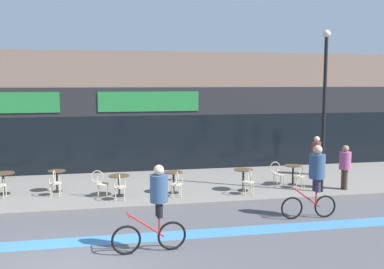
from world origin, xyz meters
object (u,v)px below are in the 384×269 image
Objects in this scene: bistro_table_0 at (3,179)px; cafe_chair_5_side at (277,172)px; cafe_chair_2_near at (120,185)px; pedestrian_near_end at (345,163)px; lamp_post at (324,101)px; cyclist_1 at (156,203)px; bistro_table_2 at (119,181)px; cafe_chair_5_near at (300,175)px; bistro_table_1 at (57,177)px; cyclist_0 at (315,175)px; cafe_chair_4_near at (249,180)px; bistro_table_5 at (293,171)px; cafe_chair_2_side at (100,182)px; pedestrian_far_end at (316,152)px; cafe_chair_3_near at (177,182)px; bistro_table_3 at (174,178)px; bistro_table_4 at (243,176)px; cafe_chair_1_near at (55,181)px.

cafe_chair_5_side is at bearing -3.82° from bistro_table_0.
cafe_chair_5_side is (5.81, 1.01, 0.00)m from cafe_chair_2_near.
bistro_table_0 is at bearing -12.37° from pedestrian_near_end.
cyclist_1 is at bearing -146.89° from lamp_post.
cyclist_1 reaches higher than bistro_table_2.
cafe_chair_5_near reaches higher than bistro_table_2.
bistro_table_1 is at bearing -69.59° from cyclist_1.
cyclist_1 is 8.45m from pedestrian_near_end.
cafe_chair_5_side is 0.42× the size of cyclist_0.
cyclist_0 is (1.17, -2.48, 0.64)m from cafe_chair_4_near.
pedestrian_near_end is at bearing -87.11° from cafe_chair_2_near.
cafe_chair_2_near is at bearing -173.61° from cafe_chair_5_side.
cafe_chair_4_near is (-2.11, -1.14, -0.00)m from bistro_table_5.
cafe_chair_2_near reaches higher than bistro_table_5.
bistro_table_5 is 0.82× the size of cafe_chair_2_side.
cafe_chair_5_side is 3.69m from cyclist_0.
lamp_post is (0.54, -1.20, 2.67)m from bistro_table_5.
bistro_table_2 is 7.98m from pedestrian_near_end.
bistro_table_0 is 11.94m from pedestrian_near_end.
pedestrian_far_end reaches higher than bistro_table_0.
cafe_chair_3_near is (5.73, -1.63, -0.02)m from bistro_table_0.
bistro_table_3 is 2.47m from bistro_table_4.
cafe_chair_5_near is at bearing -87.10° from cafe_chair_3_near.
cafe_chair_1_near is 4.09m from cafe_chair_3_near.
cafe_chair_4_near is (6.43, -1.76, -0.01)m from bistro_table_1.
bistro_table_5 is 0.63m from cafe_chair_5_side.
cafe_chair_5_side is (6.43, 0.38, 0.00)m from cafe_chair_2_side.
cafe_chair_3_near and cafe_chair_4_near have the same top height.
bistro_table_5 is at bearing -38.19° from pedestrian_near_end.
cafe_chair_4_near is at bearing 178.73° from lamp_post.
cafe_chair_5_side is 2.84m from pedestrian_far_end.
cyclist_0 is at bearing -69.46° from bistro_table_4.
bistro_table_5 is 8.54m from cafe_chair_1_near.
cafe_chair_3_near is at bearing -169.09° from bistro_table_4.
bistro_table_4 is 0.14× the size of lamp_post.
cafe_chair_4_near is at bearing -63.13° from cyclist_0.
bistro_table_1 is 1.02× the size of bistro_table_5.
bistro_table_5 is 3.80m from cyclist_0.
cafe_chair_2_side is at bearing 74.59° from cafe_chair_3_near.
cyclist_0 reaches higher than cafe_chair_2_near.
pedestrian_far_end reaches higher than cafe_chair_4_near.
cyclist_1 is at bearing -103.56° from bistro_table_3.
pedestrian_near_end is at bearing -96.58° from cafe_chair_5_near.
cafe_chair_3_near is 0.16× the size of lamp_post.
pedestrian_near_end is (8.57, -0.63, 0.43)m from cafe_chair_2_side.
cafe_chair_2_near is at bearing 178.50° from lamp_post.
cyclist_0 reaches higher than bistro_table_2.
cyclist_0 is at bearing -165.35° from cyclist_1.
pedestrian_far_end is (8.14, 1.94, 0.45)m from bistro_table_2.
bistro_table_2 is at bearing -179.17° from bistro_table_3.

